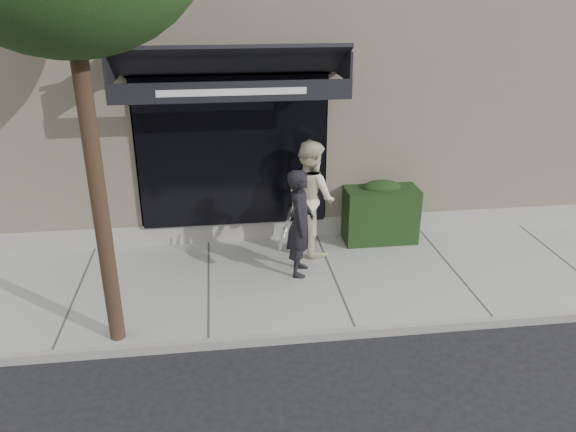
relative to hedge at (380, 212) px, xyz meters
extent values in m
plane|color=black|center=(-1.10, -1.25, -0.66)|extent=(80.00, 80.00, 0.00)
cube|color=#979792|center=(-1.10, -1.25, -0.60)|extent=(20.00, 3.00, 0.12)
cube|color=gray|center=(-1.10, -2.80, -0.59)|extent=(20.00, 0.10, 0.14)
cube|color=beige|center=(-1.10, 3.75, 2.09)|extent=(14.00, 7.00, 5.50)
cube|color=gray|center=(-1.10, 0.45, -0.41)|extent=(14.02, 0.42, 0.50)
cube|color=black|center=(-2.60, 0.30, 1.14)|extent=(3.20, 0.30, 2.60)
cube|color=gray|center=(-4.20, 0.45, 1.14)|extent=(0.08, 0.40, 2.60)
cube|color=gray|center=(-1.00, 0.45, 1.14)|extent=(0.08, 0.40, 2.60)
cube|color=gray|center=(-2.60, 0.45, 2.48)|extent=(3.36, 0.40, 0.12)
cube|color=black|center=(-2.60, -0.25, 2.74)|extent=(3.60, 1.03, 0.55)
cube|color=black|center=(-2.60, -0.75, 2.35)|extent=(3.60, 0.05, 0.30)
cube|color=white|center=(-2.60, -0.78, 2.35)|extent=(2.20, 0.01, 0.10)
cube|color=black|center=(-4.38, -0.25, 2.66)|extent=(0.04, 1.00, 0.45)
cube|color=black|center=(-0.82, -0.25, 2.66)|extent=(0.04, 1.00, 0.45)
cube|color=black|center=(0.00, 0.00, -0.04)|extent=(1.30, 0.70, 1.00)
ellipsoid|color=black|center=(0.00, 0.00, 0.46)|extent=(0.71, 0.38, 0.27)
cylinder|color=black|center=(-4.30, -2.55, 1.74)|extent=(0.20, 0.20, 4.80)
imported|color=black|center=(-1.62, -1.08, 0.34)|extent=(0.56, 0.72, 1.75)
torus|color=silver|center=(-1.92, -1.31, 0.27)|extent=(0.18, 0.32, 0.29)
cylinder|color=silver|center=(-1.92, -1.31, 0.27)|extent=(0.15, 0.28, 0.25)
cylinder|color=silver|center=(-1.92, -1.31, 0.27)|extent=(0.17, 0.04, 0.09)
cylinder|color=black|center=(-1.92, -1.31, 0.27)|extent=(0.20, 0.06, 0.11)
torus|color=silver|center=(-1.95, -1.39, 0.23)|extent=(0.11, 0.31, 0.30)
cylinder|color=silver|center=(-1.95, -1.39, 0.23)|extent=(0.08, 0.27, 0.26)
cylinder|color=silver|center=(-1.95, -1.39, 0.23)|extent=(0.18, 0.02, 0.07)
cylinder|color=black|center=(-1.95, -1.39, 0.23)|extent=(0.20, 0.04, 0.08)
imported|color=beige|center=(-1.32, -0.25, 0.45)|extent=(1.07, 1.18, 1.98)
torus|color=silver|center=(-1.62, -0.50, 0.42)|extent=(0.16, 0.32, 0.29)
cylinder|color=silver|center=(-1.62, -0.50, 0.42)|extent=(0.13, 0.28, 0.25)
cylinder|color=silver|center=(-1.62, -0.50, 0.42)|extent=(0.18, 0.04, 0.08)
cylinder|color=black|center=(-1.62, -0.50, 0.42)|extent=(0.20, 0.06, 0.10)
camera|label=1|loc=(-2.85, -9.07, 3.86)|focal=35.00mm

